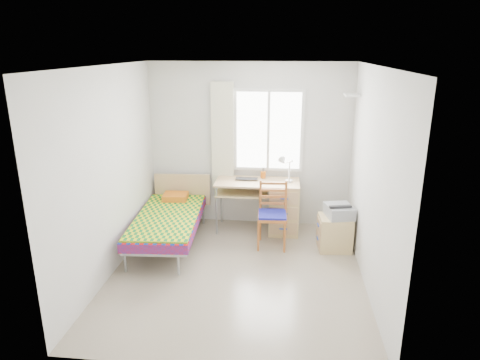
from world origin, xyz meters
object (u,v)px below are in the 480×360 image
(desk, at_px, (279,205))
(chair, at_px, (273,211))
(cabinet, at_px, (334,233))
(printer, at_px, (339,211))
(bed, at_px, (169,218))

(desk, bearing_deg, chair, -99.66)
(desk, height_order, chair, chair)
(cabinet, height_order, printer, printer)
(chair, distance_m, printer, 0.94)
(cabinet, relative_size, printer, 1.05)
(printer, bearing_deg, cabinet, -176.16)
(chair, relative_size, cabinet, 1.93)
(chair, distance_m, cabinet, 0.94)
(bed, bearing_deg, printer, -1.77)
(bed, bearing_deg, chair, 0.49)
(bed, height_order, chair, chair)
(chair, height_order, cabinet, chair)
(bed, height_order, printer, bed)
(bed, relative_size, chair, 2.04)
(bed, distance_m, desk, 1.72)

